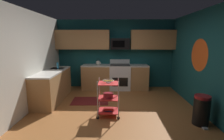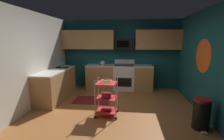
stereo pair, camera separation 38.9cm
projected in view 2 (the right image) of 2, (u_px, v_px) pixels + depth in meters
The scene contains 17 objects.
floor at pixel (113, 113), 4.22m from camera, with size 4.40×4.80×0.04m, color #995B2D.
wall_back at pixel (120, 54), 6.36m from camera, with size 4.52×0.06×2.60m, color #14474C.
wall_left at pixel (28, 61), 4.23m from camera, with size 0.06×4.80×2.60m, color silver.
wall_right at pixel (211, 64), 3.74m from camera, with size 0.06×4.80×2.60m, color #14474C.
wall_flower_decal at pixel (203, 56), 4.08m from camera, with size 0.85×0.85×0.00m, color #E5591E.
counter_run at pixel (94, 80), 5.75m from camera, with size 3.43×2.48×0.92m.
oven_range at pixel (124, 77), 6.17m from camera, with size 0.76×0.65×1.10m.
upper_cabinets at pixel (119, 40), 6.08m from camera, with size 4.40×0.33×0.70m.
microwave at pixel (125, 44), 6.05m from camera, with size 0.70×0.39×0.40m.
rolling_cart at pixel (107, 98), 4.00m from camera, with size 0.55×0.44×0.91m.
fruit_bowl at pixel (107, 81), 3.93m from camera, with size 0.27×0.27×0.07m.
mixing_bowl_large at pixel (106, 95), 3.99m from camera, with size 0.25×0.25×0.11m.
book_stack at pixel (107, 109), 4.05m from camera, with size 0.26×0.19×0.06m.
kettle at pixel (103, 63), 6.16m from camera, with size 0.21×0.18×0.26m.
dish_soap_bottle at pixel (62, 65), 5.50m from camera, with size 0.06×0.06×0.20m, color #2D8CBF.
trash_can at pixel (201, 114), 3.42m from camera, with size 0.34×0.42×0.66m.
floor_rug at pixel (92, 100), 5.08m from camera, with size 1.10×0.70×0.01m, color maroon.
Camera 2 is at (0.41, -3.93, 1.84)m, focal length 26.34 mm.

